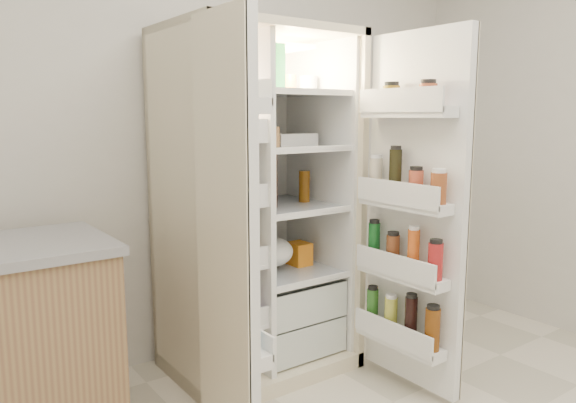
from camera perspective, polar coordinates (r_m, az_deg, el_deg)
wall_back at (r=3.12m, az=-9.43°, el=8.59°), size 4.00×0.02×2.70m
refrigerator at (r=2.96m, az=-3.47°, el=-3.18°), size 0.92×0.70×1.80m
freezer_door at (r=2.16m, az=-6.37°, el=-3.73°), size 0.15×0.40×1.72m
fridge_door at (r=2.71m, az=12.92°, el=-1.66°), size 0.17×0.58×1.72m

